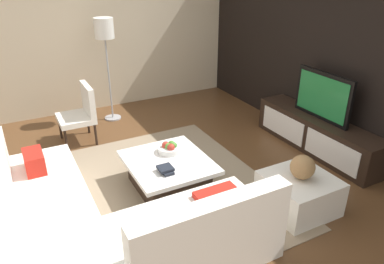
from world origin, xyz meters
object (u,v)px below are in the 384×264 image
coffee_table (168,173)px  book_stack (166,169)px  sectional_couch (97,224)px  television (323,96)px  decorative_ball (303,167)px  media_console (317,134)px  fruit_bowl (169,148)px  floor_lamp (105,35)px  ottoman (299,193)px  accent_chair_near (81,111)px

coffee_table → book_stack: 0.33m
sectional_couch → coffee_table: sectional_couch is taller
television → decorative_ball: 1.56m
media_console → sectional_couch: 3.34m
television → fruit_bowl: size_ratio=3.39×
sectional_couch → decorative_ball: size_ratio=9.35×
sectional_couch → decorative_ball: (0.43, 2.10, 0.26)m
coffee_table → decorative_ball: bearing=46.4°
coffee_table → fruit_bowl: 0.31m
fruit_bowl → coffee_table: bearing=-29.7°
floor_lamp → decorative_ball: 3.72m
media_console → fruit_bowl: size_ratio=7.37×
fruit_bowl → decorative_ball: (1.22, 0.99, 0.10)m
sectional_couch → floor_lamp: 3.40m
sectional_couch → floor_lamp: bearing=161.2°
media_console → television: bearing=90.0°
sectional_couch → floor_lamp: size_ratio=1.45×
television → book_stack: (0.12, -2.42, -0.42)m
decorative_ball → floor_lamp: bearing=-162.8°
media_console → book_stack: 2.43m
fruit_bowl → ottoman: bearing=39.2°
sectional_couch → book_stack: size_ratio=12.39×
floor_lamp → fruit_bowl: size_ratio=6.09×
television → media_console: bearing=-90.0°
media_console → book_stack: (0.12, -2.42, 0.16)m
decorative_ball → book_stack: (-0.82, -1.22, -0.12)m
sectional_couch → book_stack: sectional_couch is taller
accent_chair_near → book_stack: accent_chair_near is taller
sectional_couch → decorative_ball: 2.16m
decorative_ball → coffee_table: bearing=-133.6°
television → coffee_table: (-0.10, -2.30, -0.63)m
ottoman → fruit_bowl: bearing=-140.8°
floor_lamp → ottoman: bearing=17.2°
sectional_couch → fruit_bowl: sectional_couch is taller
television → book_stack: television is taller
sectional_couch → fruit_bowl: bearing=125.6°
accent_chair_near → fruit_bowl: bearing=18.8°
sectional_couch → fruit_bowl: 1.37m
accent_chair_near → fruit_bowl: size_ratio=3.11×
media_console → ottoman: (0.94, -1.20, -0.05)m
coffee_table → decorative_ball: (1.04, 1.09, 0.33)m
coffee_table → sectional_couch: bearing=-58.6°
media_console → book_stack: size_ratio=10.34×
sectional_couch → decorative_ball: bearing=78.5°
sectional_couch → book_stack: 0.97m
media_console → sectional_couch: sectional_couch is taller
media_console → television: (-0.00, 0.00, 0.58)m
accent_chair_near → book_stack: bearing=8.4°
television → book_stack: size_ratio=4.75×
television → floor_lamp: 3.44m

